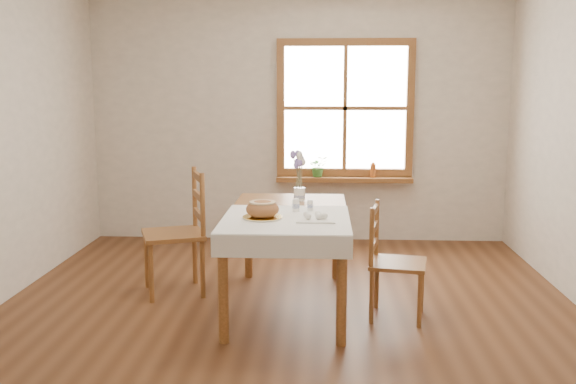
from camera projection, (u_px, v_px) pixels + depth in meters
name	position (u px, v px, depth m)	size (l,w,h in m)	color
ground	(286.00, 320.00, 4.70)	(5.00, 5.00, 0.00)	brown
room_walls	(286.00, 84.00, 4.42)	(4.60, 5.10, 2.65)	beige
window	(345.00, 108.00, 6.87)	(1.46, 0.08, 1.46)	#9D5E30
window_sill	(344.00, 179.00, 6.93)	(1.46, 0.20, 0.05)	#9D5E30
dining_table	(288.00, 222.00, 4.89)	(0.90, 1.60, 0.75)	#9D5E30
table_linen	(286.00, 219.00, 4.57)	(0.91, 0.99, 0.01)	white
chair_left	(173.00, 232.00, 5.24)	(0.47, 0.50, 1.02)	#9D5E30
chair_right	(398.00, 262.00, 4.68)	(0.40, 0.42, 0.85)	#9D5E30
bread_plate	(263.00, 217.00, 4.57)	(0.28, 0.28, 0.01)	white
bread_loaf	(262.00, 207.00, 4.56)	(0.24, 0.24, 0.13)	#B36E3F
egg_napkin	(316.00, 220.00, 4.50)	(0.27, 0.23, 0.01)	white
eggs	(316.00, 215.00, 4.50)	(0.21, 0.19, 0.05)	white
salt_shaker	(296.00, 205.00, 4.81)	(0.05, 0.05, 0.10)	white
pepper_shaker	(310.00, 205.00, 4.85)	(0.05, 0.05, 0.09)	white
flower_vase	(299.00, 195.00, 5.29)	(0.09, 0.09, 0.10)	white
lavender_bouquet	(300.00, 170.00, 5.26)	(0.17, 0.17, 0.31)	#755DA5
potted_plant	(318.00, 169.00, 6.92)	(0.20, 0.22, 0.17)	#387930
amber_bottle	(373.00, 170.00, 6.89)	(0.06, 0.06, 0.16)	#B45A21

